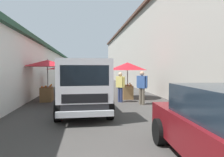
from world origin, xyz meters
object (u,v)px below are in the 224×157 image
object	(u,v)px
fruit_stall_near_right	(65,71)
vendor_in_shade	(120,85)
fruit_stall_far_right	(47,68)
fruit_stall_mid_lane	(127,70)
delivery_truck	(84,88)
plastic_stool	(222,117)
vendor_by_crates	(142,85)

from	to	relation	value
fruit_stall_near_right	vendor_in_shade	distance (m)	5.30
fruit_stall_far_right	fruit_stall_mid_lane	distance (m)	4.56
fruit_stall_mid_lane	delivery_truck	world-z (taller)	fruit_stall_mid_lane
fruit_stall_near_right	plastic_stool	distance (m)	10.87
fruit_stall_near_right	fruit_stall_mid_lane	xyz separation A→B (m)	(-2.84, -3.88, 0.08)
fruit_stall_near_right	vendor_by_crates	bearing A→B (deg)	-140.77
fruit_stall_mid_lane	vendor_in_shade	bearing A→B (deg)	153.32
delivery_truck	vendor_in_shade	distance (m)	3.60
fruit_stall_mid_lane	fruit_stall_far_right	bearing A→B (deg)	96.77
vendor_in_shade	delivery_truck	bearing A→B (deg)	148.07
fruit_stall_far_right	delivery_truck	xyz separation A→B (m)	(-3.83, -1.96, -0.78)
fruit_stall_far_right	vendor_by_crates	world-z (taller)	fruit_stall_far_right
fruit_stall_mid_lane	plastic_stool	distance (m)	6.82
vendor_by_crates	plastic_stool	xyz separation A→B (m)	(-4.28, -1.24, -0.63)
plastic_stool	delivery_truck	bearing A→B (deg)	62.18
delivery_truck	plastic_stool	xyz separation A→B (m)	(-2.14, -4.06, -0.71)
fruit_stall_near_right	vendor_by_crates	size ratio (longest dim) A/B	1.57
fruit_stall_far_right	vendor_by_crates	xyz separation A→B (m)	(-1.70, -4.78, -0.87)
fruit_stall_near_right	fruit_stall_far_right	xyz separation A→B (m)	(-3.38, 0.64, 0.20)
fruit_stall_near_right	fruit_stall_far_right	world-z (taller)	fruit_stall_far_right
delivery_truck	vendor_in_shade	xyz separation A→B (m)	(3.06, -1.90, -0.13)
plastic_stool	fruit_stall_mid_lane	bearing A→B (deg)	12.99
vendor_in_shade	fruit_stall_near_right	bearing A→B (deg)	37.85
fruit_stall_near_right	fruit_stall_far_right	size ratio (longest dim) A/B	0.98
fruit_stall_near_right	plastic_stool	world-z (taller)	fruit_stall_near_right
fruit_stall_near_right	delivery_truck	size ratio (longest dim) A/B	0.52
delivery_truck	vendor_in_shade	bearing A→B (deg)	-31.93
delivery_truck	plastic_stool	size ratio (longest dim) A/B	11.42
vendor_in_shade	vendor_by_crates	bearing A→B (deg)	-135.17
fruit_stall_near_right	vendor_in_shade	bearing A→B (deg)	-142.15
fruit_stall_mid_lane	fruit_stall_near_right	bearing A→B (deg)	53.82
vendor_by_crates	plastic_stool	size ratio (longest dim) A/B	3.79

